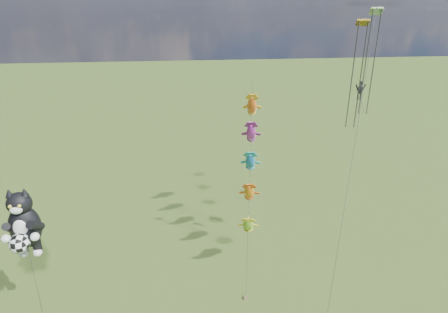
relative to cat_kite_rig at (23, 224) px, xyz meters
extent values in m
cylinder|color=black|center=(0.52, -1.32, -5.06)|extent=(1.08, 2.53, 6.00)
ellipsoid|color=black|center=(0.00, 0.25, -0.35)|extent=(2.89, 2.63, 3.43)
ellipsoid|color=black|center=(0.00, 0.14, 1.69)|extent=(2.29, 2.18, 1.74)
cone|color=black|center=(-0.54, 0.14, 2.60)|extent=(0.77, 0.77, 0.64)
cone|color=black|center=(0.54, 0.14, 2.60)|extent=(0.77, 0.77, 0.64)
ellipsoid|color=white|center=(0.00, -0.56, 1.53)|extent=(1.00, 0.74, 0.62)
ellipsoid|color=white|center=(0.00, -0.56, -0.03)|extent=(1.15, 0.76, 1.42)
sphere|color=gold|center=(-0.32, -0.63, 1.88)|extent=(0.26, 0.26, 0.26)
sphere|color=gold|center=(0.32, -0.63, 1.88)|extent=(0.26, 0.26, 0.26)
sphere|color=white|center=(-1.02, -0.88, -0.62)|extent=(0.64, 0.64, 0.64)
sphere|color=white|center=(1.02, -0.88, -0.62)|extent=(0.64, 0.64, 0.64)
sphere|color=white|center=(-0.54, 0.09, -2.66)|extent=(0.69, 0.69, 0.69)
sphere|color=white|center=(0.54, 0.09, -2.66)|extent=(0.69, 0.69, 0.69)
sphere|color=white|center=(0.00, -1.20, -0.89)|extent=(1.45, 1.45, 1.45)
cube|color=brown|center=(17.01, -0.97, -8.10)|extent=(0.40, 0.30, 0.22)
cylinder|color=black|center=(18.59, 6.77, -0.04)|extent=(3.20, 15.52, 16.06)
ellipsoid|color=green|center=(17.89, 3.36, -3.57)|extent=(1.45, 2.77, 2.65)
ellipsoid|color=#F2AD19|center=(18.34, 5.53, -1.32)|extent=(1.45, 2.77, 2.65)
ellipsoid|color=blue|center=(18.78, 7.70, 0.92)|extent=(1.45, 2.77, 2.65)
ellipsoid|color=#D833B0|center=(19.22, 9.87, 3.17)|extent=(1.45, 2.77, 2.65)
ellipsoid|color=red|center=(19.66, 12.04, 5.42)|extent=(1.45, 2.77, 2.65)
cylinder|color=black|center=(23.66, -3.34, 4.13)|extent=(8.36, 14.94, 24.40)
cube|color=#1F8A18|center=(25.68, 1.78, 14.08)|extent=(1.02, 0.92, 0.51)
cylinder|color=black|center=(25.35, 1.78, 10.02)|extent=(0.08, 0.08, 8.14)
cylinder|color=black|center=(26.00, 1.78, 10.02)|extent=(0.08, 0.08, 8.14)
cube|color=blue|center=(27.82, 4.11, 14.82)|extent=(1.09, 1.01, 0.62)
cylinder|color=black|center=(27.49, 4.11, 10.57)|extent=(0.08, 0.08, 8.50)
cylinder|color=black|center=(28.14, 4.11, 10.57)|extent=(0.08, 0.08, 8.50)
camera|label=1|loc=(12.09, -25.73, 15.35)|focal=30.00mm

